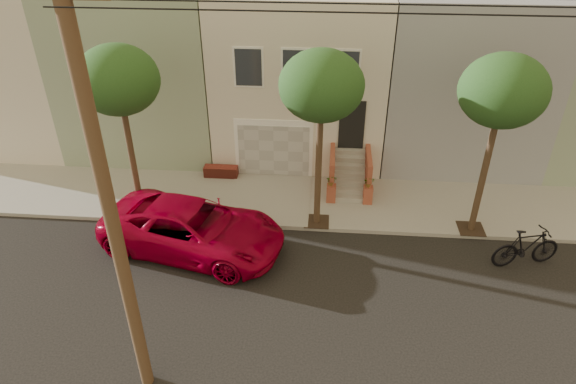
{
  "coord_description": "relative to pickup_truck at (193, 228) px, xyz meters",
  "views": [
    {
      "loc": [
        1.2,
        -11.16,
        10.73
      ],
      "look_at": [
        0.03,
        3.0,
        1.92
      ],
      "focal_mm": 31.47,
      "sensor_mm": 36.0,
      "label": 1
    }
  ],
  "objects": [
    {
      "name": "tree_mid",
      "position": [
        4.08,
        1.73,
        4.41
      ],
      "size": [
        2.7,
        2.57,
        6.3
      ],
      "color": "#2D2116",
      "rests_on": "sidewalk"
    },
    {
      "name": "tree_left",
      "position": [
        -2.42,
        1.73,
        4.41
      ],
      "size": [
        2.7,
        2.57,
        6.3
      ],
      "color": "#2D2116",
      "rests_on": "sidewalk"
    },
    {
      "name": "sidewalk",
      "position": [
        3.08,
        3.18,
        -0.78
      ],
      "size": [
        40.0,
        3.7,
        0.15
      ],
      "primitive_type": "cube",
      "color": "gray",
      "rests_on": "ground"
    },
    {
      "name": "pickup_truck",
      "position": [
        0.0,
        0.0,
        0.0
      ],
      "size": [
        6.6,
        4.11,
        1.7
      ],
      "primitive_type": "imported",
      "rotation": [
        0.0,
        0.0,
        1.35
      ],
      "color": "#99001F",
      "rests_on": "ground"
    },
    {
      "name": "house_row",
      "position": [
        3.08,
        9.02,
        2.79
      ],
      "size": [
        33.1,
        11.7,
        7.0
      ],
      "color": "beige",
      "rests_on": "sidewalk"
    },
    {
      "name": "motorcycle",
      "position": [
        10.86,
        0.07,
        -0.16
      ],
      "size": [
        2.4,
        1.19,
        1.39
      ],
      "primitive_type": "imported",
      "rotation": [
        0.0,
        0.0,
        1.82
      ],
      "color": "black",
      "rests_on": "ground"
    },
    {
      "name": "tree_right",
      "position": [
        9.58,
        1.73,
        4.41
      ],
      "size": [
        2.7,
        2.57,
        6.3
      ],
      "color": "#2D2116",
      "rests_on": "sidewalk"
    },
    {
      "name": "ground",
      "position": [
        3.08,
        -2.17,
        -0.85
      ],
      "size": [
        90.0,
        90.0,
        0.0
      ],
      "primitive_type": "plane",
      "color": "black",
      "rests_on": "ground"
    }
  ]
}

